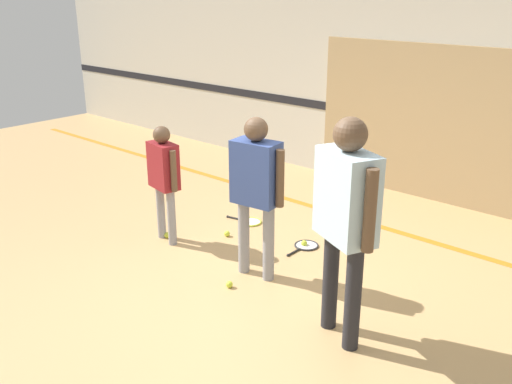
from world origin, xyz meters
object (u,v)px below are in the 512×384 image
at_px(tennis_ball_near_instructor, 229,284).
at_px(tennis_ball_stray_left, 227,234).
at_px(person_student_right, 346,208).
at_px(tennis_ball_by_spare_racket, 304,243).
at_px(person_student_left, 164,172).
at_px(tennis_ball_stray_right, 167,235).
at_px(person_instructor, 256,181).
at_px(racket_spare_on_floor, 305,246).
at_px(racket_second_spare, 249,221).

xyz_separation_m(tennis_ball_near_instructor, tennis_ball_stray_left, (-0.84, 0.83, 0.00)).
relative_size(person_student_right, tennis_ball_by_spare_racket, 27.74).
bearing_deg(tennis_ball_by_spare_racket, person_student_left, -144.15).
relative_size(person_student_left, tennis_ball_by_spare_racket, 19.97).
bearing_deg(tennis_ball_by_spare_racket, tennis_ball_stray_left, -155.12).
relative_size(person_student_left, tennis_ball_stray_right, 19.97).
relative_size(person_instructor, person_student_right, 0.87).
xyz_separation_m(person_instructor, racket_spare_on_floor, (-0.02, 0.85, -0.98)).
xyz_separation_m(person_instructor, tennis_ball_by_spare_racket, (-0.04, 0.85, -0.95)).
bearing_deg(person_instructor, tennis_ball_near_instructor, -101.03).
xyz_separation_m(person_student_right, tennis_ball_by_spare_racket, (-1.25, 1.19, -1.10)).
bearing_deg(tennis_ball_by_spare_racket, tennis_ball_near_instructor, -89.10).
xyz_separation_m(person_instructor, racket_second_spare, (-0.95, 0.95, -0.98)).
bearing_deg(person_instructor, tennis_ball_by_spare_racket, 85.56).
xyz_separation_m(person_student_left, person_student_right, (2.49, -0.29, 0.32)).
bearing_deg(person_student_left, racket_second_spare, 81.80).
distance_m(racket_second_spare, tennis_ball_stray_right, 1.03).
bearing_deg(tennis_ball_by_spare_racket, racket_spare_on_floor, -16.02).
height_order(racket_spare_on_floor, racket_second_spare, same).
bearing_deg(person_student_right, racket_spare_on_floor, -19.46).
xyz_separation_m(tennis_ball_near_instructor, tennis_ball_by_spare_racket, (-0.02, 1.21, 0.00)).
distance_m(person_student_right, tennis_ball_stray_right, 2.80).
height_order(tennis_ball_near_instructor, tennis_ball_by_spare_racket, same).
distance_m(person_student_left, person_student_right, 2.53).
relative_size(person_student_right, racket_spare_on_floor, 3.79).
xyz_separation_m(person_instructor, person_student_right, (1.20, -0.34, 0.15)).
relative_size(racket_spare_on_floor, tennis_ball_stray_left, 7.33).
height_order(racket_second_spare, tennis_ball_by_spare_racket, tennis_ball_by_spare_racket).
bearing_deg(tennis_ball_by_spare_racket, person_instructor, -87.16).
bearing_deg(person_student_right, person_instructor, 8.92).
xyz_separation_m(racket_second_spare, tennis_ball_stray_right, (-0.40, -0.95, 0.02)).
xyz_separation_m(person_student_left, tennis_ball_stray_left, (0.43, 0.52, -0.78)).
bearing_deg(tennis_ball_by_spare_racket, person_student_right, -43.68).
bearing_deg(racket_spare_on_floor, person_instructor, 0.96).
bearing_deg(tennis_ball_stray_left, racket_spare_on_floor, 23.90).
bearing_deg(person_student_left, tennis_ball_stray_left, 61.36).
bearing_deg(tennis_ball_by_spare_racket, racket_second_spare, 174.14).
xyz_separation_m(person_student_right, tennis_ball_stray_left, (-2.06, 0.81, -1.10)).
bearing_deg(person_student_left, tennis_ball_by_spare_racket, 46.64).
xyz_separation_m(person_instructor, tennis_ball_stray_right, (-1.35, -0.01, -0.95)).
xyz_separation_m(person_student_left, tennis_ball_by_spare_racket, (1.25, 0.90, -0.78)).
xyz_separation_m(person_instructor, person_student_left, (-1.29, -0.05, -0.17)).
xyz_separation_m(person_student_left, racket_second_spare, (0.34, 0.99, -0.81)).
xyz_separation_m(person_student_right, racket_second_spare, (-2.15, 1.28, -1.12)).
bearing_deg(tennis_ball_near_instructor, racket_spare_on_floor, 89.80).
distance_m(tennis_ball_stray_left, tennis_ball_stray_right, 0.68).
relative_size(person_instructor, tennis_ball_stray_right, 24.18).
distance_m(racket_spare_on_floor, tennis_ball_near_instructor, 1.20).
xyz_separation_m(person_student_left, tennis_ball_stray_right, (-0.06, 0.04, -0.78)).
bearing_deg(person_instructor, person_student_left, 174.87).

